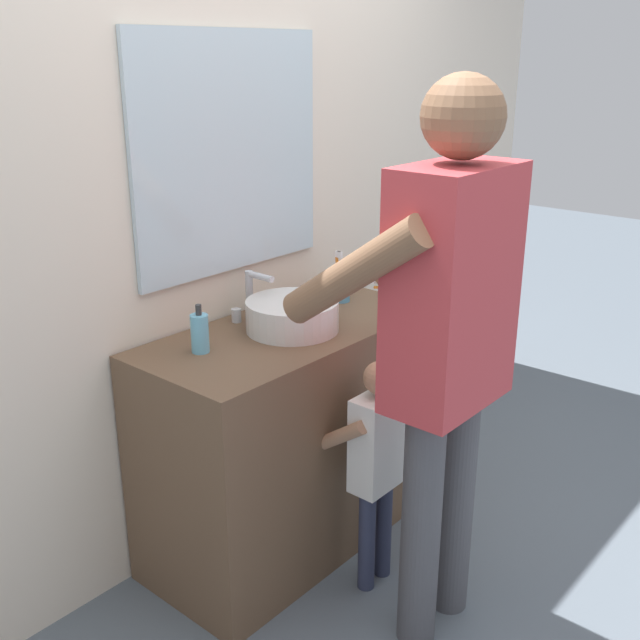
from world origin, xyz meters
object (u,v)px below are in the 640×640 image
Objects in this scene: toothbrush_cup at (341,288)px; child_toddler at (376,455)px; adult_parent at (445,324)px; soap_bottle at (200,333)px.

child_toddler is at bearing -128.93° from toothbrush_cup.
toothbrush_cup is 0.24× the size of child_toddler.
child_toddler is 0.49× the size of adult_parent.
soap_bottle is 0.09× the size of adult_parent.
soap_bottle is (-0.72, 0.01, 0.01)m from toothbrush_cup.
soap_bottle is at bearing 113.39° from adult_parent.
adult_parent reaches higher than child_toddler.
soap_bottle reaches higher than child_toddler.
toothbrush_cup is 1.25× the size of soap_bottle.
adult_parent is at bearing -119.24° from toothbrush_cup.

